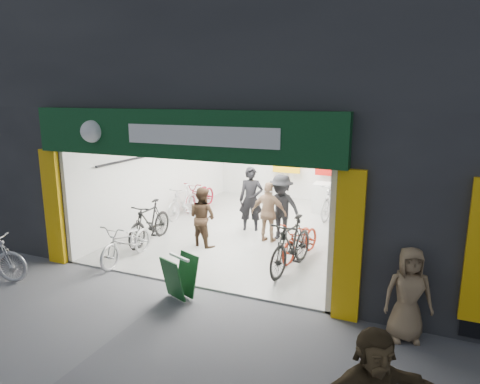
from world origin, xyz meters
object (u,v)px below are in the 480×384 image
Objects in this scene: pedestrian_near at (408,294)px; sandwich_board at (180,276)px; bike_right_front at (291,245)px; bike_left_front at (127,242)px.

sandwich_board is (-3.97, -0.20, -0.31)m from pedestrian_near.
bike_right_front is at bearing 75.23° from sandwich_board.
pedestrian_near is (2.43, -1.88, 0.16)m from bike_right_front.
bike_right_front is 3.08m from pedestrian_near.
sandwich_board is at bearing 165.55° from pedestrian_near.
bike_left_front is 2.34m from sandwich_board.
bike_right_front reaches higher than sandwich_board.
bike_right_front reaches higher than bike_left_front.
sandwich_board is at bearing -29.08° from bike_left_front.
sandwich_board is (2.06, -1.10, -0.03)m from bike_left_front.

